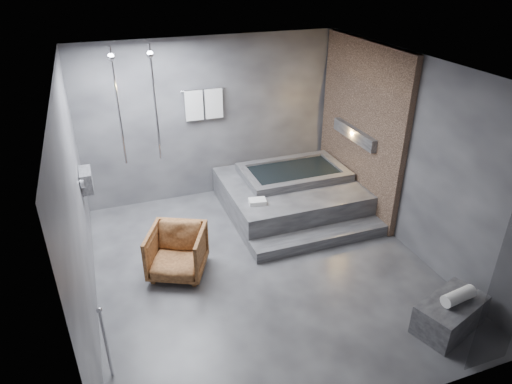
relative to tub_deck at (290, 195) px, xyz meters
name	(u,v)px	position (x,y,z in m)	size (l,w,h in m)	color
room	(285,145)	(-0.65, -1.21, 1.48)	(5.00, 5.04, 2.82)	#2B2B2D
tub_deck	(290,195)	(0.00, 0.00, 0.00)	(2.20, 2.00, 0.50)	#303032
tub_step	(320,238)	(0.00, -1.18, -0.16)	(2.20, 0.36, 0.18)	#303032
concrete_bench	(450,314)	(0.62, -3.29, -0.05)	(0.87, 0.48, 0.39)	#2D2D2F
driftwood_chair	(177,252)	(-2.19, -1.15, 0.09)	(0.73, 0.75, 0.69)	#492712
rolled_towel	(458,296)	(0.67, -3.30, 0.22)	(0.15, 0.15, 0.43)	white
deck_towel	(257,202)	(-0.78, -0.52, 0.28)	(0.26, 0.19, 0.07)	silver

